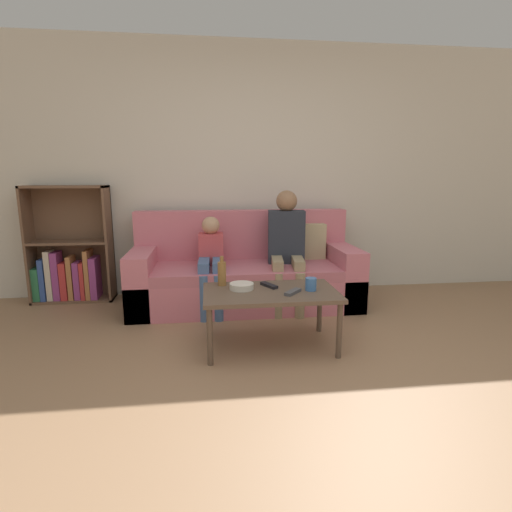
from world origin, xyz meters
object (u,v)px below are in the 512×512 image
couch (246,275)px  bottle (222,273)px  person_child (211,258)px  cup_near (311,284)px  person_adult (287,241)px  tv_remote_0 (293,292)px  tv_remote_1 (269,285)px  snack_bowl (242,286)px  coffee_table (270,296)px  bookshelf (70,259)px

couch → bottle: 0.93m
person_child → cup_near: size_ratio=9.36×
person_adult → tv_remote_0: 1.08m
tv_remote_0 → person_child: bearing=160.7°
tv_remote_1 → snack_bowl: 0.22m
couch → snack_bowl: couch is taller
person_adult → person_child: (-0.73, -0.05, -0.14)m
coffee_table → person_adult: 1.04m
couch → coffee_table: bearing=-85.6°
person_adult → person_child: size_ratio=1.28×
coffee_table → tv_remote_1: tv_remote_1 is taller
bookshelf → person_child: bearing=-18.8°
person_adult → cup_near: 1.00m
coffee_table → snack_bowl: bearing=162.0°
couch → person_child: size_ratio=2.48×
couch → cup_near: couch is taller
person_adult → bottle: size_ratio=4.93×
bookshelf → cup_near: bookshelf is taller
couch → cup_near: 1.15m
tv_remote_1 → snack_bowl: snack_bowl is taller
bottle → coffee_table: bearing=-29.2°
tv_remote_1 → bottle: bottle is taller
coffee_table → snack_bowl: 0.23m
coffee_table → cup_near: 0.31m
coffee_table → person_adult: size_ratio=0.87×
coffee_table → person_child: (-0.42, 0.91, 0.11)m
couch → person_child: bearing=-157.2°
person_child → tv_remote_1: size_ratio=5.05×
cup_near → tv_remote_0: cup_near is taller
person_child → bookshelf: bearing=162.8°
person_adult → tv_remote_1: person_adult is taller
person_child → snack_bowl: person_child is taller
tv_remote_0 → tv_remote_1: 0.24m
bookshelf → person_child: (1.42, -0.48, 0.08)m
bookshelf → coffee_table: size_ratio=1.19×
person_child → bottle: 0.72m
coffee_table → person_adult: bearing=72.1°
coffee_table → cup_near: (0.29, -0.03, 0.09)m
cup_near → tv_remote_0: bearing=-157.5°
cup_near → tv_remote_1: size_ratio=0.54×
couch → coffee_table: couch is taller
couch → tv_remote_1: 0.96m
cup_near → person_adult: bearing=89.1°
bookshelf → bottle: (1.49, -1.20, 0.10)m
cup_near → tv_remote_1: bearing=155.1°
cup_near → tv_remote_0: (-0.15, -0.06, -0.04)m
coffee_table → tv_remote_0: size_ratio=6.09×
couch → coffee_table: (0.08, -1.05, 0.09)m
coffee_table → cup_near: size_ratio=10.41×
bottle → couch: bearing=72.9°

